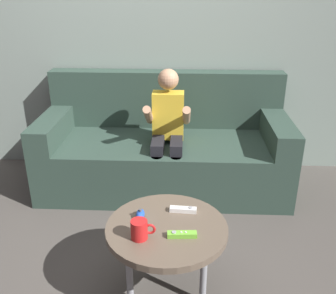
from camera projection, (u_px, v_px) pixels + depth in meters
ground_plane at (120, 274)px, 2.18m from camera, size 8.13×8.13×0.00m
wall_back at (142, 21)px, 3.04m from camera, size 4.07×0.05×2.50m
couch at (165, 149)px, 3.06m from camera, size 1.91×0.80×0.88m
person_seated_on_couch at (168, 128)px, 2.79m from camera, size 0.33×0.40×0.97m
coffee_table at (167, 232)px, 1.90m from camera, size 0.61×0.61×0.44m
game_remote_lime_near_edge at (182, 234)px, 1.79m from camera, size 0.14×0.04×0.03m
nunchuk_blue at (140, 214)px, 1.93m from camera, size 0.05×0.09×0.05m
game_remote_white_far_corner at (183, 209)px, 1.99m from camera, size 0.14×0.05×0.03m
coffee_mug at (140, 230)px, 1.77m from camera, size 0.12×0.08×0.10m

